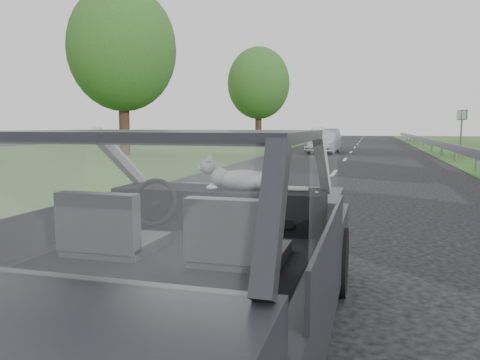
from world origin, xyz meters
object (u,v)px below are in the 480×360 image
Objects in this scene: subject_car at (189,243)px; cat at (243,178)px; other_car at (324,141)px; highway_sign at (461,131)px.

subject_car reaches higher than cat.
highway_sign is (7.45, 4.24, 0.53)m from other_car.
highway_sign is at bearing 77.30° from subject_car.
cat is at bearing -126.42° from highway_sign.
other_car is 8.59m from highway_sign.
cat is 22.19m from other_car.
highway_sign is (5.88, 26.37, 0.11)m from cat.
other_car is at bearing -174.22° from highway_sign.
subject_car is at bearing -126.55° from highway_sign.
highway_sign is (6.07, 26.95, 0.47)m from subject_car.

